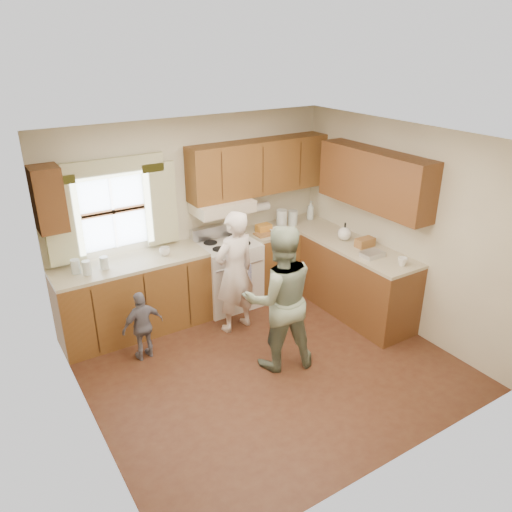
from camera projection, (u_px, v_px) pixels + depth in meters
room at (269, 263)px, 5.11m from camera, size 3.80×3.80×3.80m
kitchen_fixtures at (262, 252)px, 6.41m from camera, size 3.80×2.25×2.15m
stove at (227, 273)px, 6.68m from camera, size 0.76×0.67×1.07m
woman_left at (235, 272)px, 6.00m from camera, size 0.61×0.44×1.55m
woman_right at (279, 298)px, 5.30m from camera, size 0.95×0.84×1.65m
child at (143, 326)px, 5.56m from camera, size 0.50×0.25×0.83m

